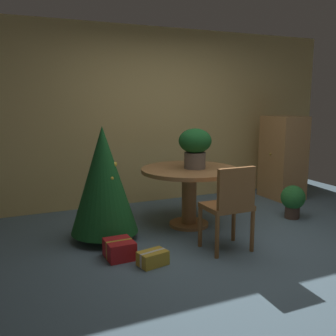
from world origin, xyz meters
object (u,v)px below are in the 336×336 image
(round_dining_table, at_px, (189,182))
(gift_box_gold, at_px, (153,258))
(wooden_chair_near, at_px, (230,203))
(wooden_cabinet, at_px, (283,157))
(flower_vase, at_px, (195,145))
(gift_box_red, at_px, (119,249))
(potted_plant, at_px, (293,200))
(holiday_tree, at_px, (103,180))

(round_dining_table, distance_m, gift_box_gold, 1.34)
(wooden_chair_near, height_order, gift_box_gold, wooden_chair_near)
(round_dining_table, distance_m, wooden_chair_near, 0.91)
(wooden_cabinet, bearing_deg, flower_vase, -161.01)
(gift_box_red, distance_m, potted_plant, 2.51)
(round_dining_table, xyz_separation_m, holiday_tree, (-1.09, -0.04, 0.13))
(round_dining_table, relative_size, wooden_chair_near, 1.31)
(round_dining_table, height_order, gift_box_red, round_dining_table)
(wooden_chair_near, xyz_separation_m, wooden_cabinet, (2.00, 1.55, 0.13))
(holiday_tree, relative_size, potted_plant, 2.91)
(round_dining_table, bearing_deg, wooden_cabinet, 17.78)
(gift_box_gold, bearing_deg, round_dining_table, 46.55)
(flower_vase, xyz_separation_m, holiday_tree, (-1.14, -0.01, -0.33))
(holiday_tree, xyz_separation_m, gift_box_red, (-0.01, -0.57, -0.60))
(round_dining_table, distance_m, flower_vase, 0.46)
(flower_vase, bearing_deg, round_dining_table, 155.19)
(wooden_cabinet, distance_m, potted_plant, 1.18)
(wooden_cabinet, bearing_deg, holiday_tree, -167.60)
(round_dining_table, relative_size, gift_box_gold, 3.90)
(holiday_tree, distance_m, potted_plant, 2.53)
(wooden_chair_near, xyz_separation_m, gift_box_red, (-1.09, 0.30, -0.43))
(flower_vase, bearing_deg, wooden_chair_near, -93.75)
(gift_box_red, xyz_separation_m, wooden_cabinet, (3.09, 1.25, 0.56))
(gift_box_red, bearing_deg, wooden_chair_near, -15.55)
(flower_vase, distance_m, gift_box_red, 1.59)
(flower_vase, height_order, wooden_chair_near, flower_vase)
(round_dining_table, height_order, flower_vase, flower_vase)
(flower_vase, xyz_separation_m, gift_box_red, (-1.15, -0.58, -0.93))
(wooden_chair_near, bearing_deg, gift_box_gold, 179.40)
(round_dining_table, xyz_separation_m, flower_vase, (0.06, -0.03, 0.46))
(flower_vase, distance_m, wooden_cabinet, 2.09)
(round_dining_table, distance_m, gift_box_red, 1.34)
(holiday_tree, distance_m, gift_box_gold, 1.09)
(wooden_chair_near, distance_m, potted_plant, 1.55)
(wooden_chair_near, relative_size, gift_box_gold, 2.97)
(holiday_tree, bearing_deg, wooden_chair_near, -38.86)
(gift_box_gold, bearing_deg, flower_vase, 43.81)
(wooden_chair_near, height_order, gift_box_red, wooden_chair_near)
(wooden_chair_near, distance_m, wooden_cabinet, 2.54)
(gift_box_gold, xyz_separation_m, potted_plant, (2.25, 0.61, 0.18))
(wooden_chair_near, height_order, potted_plant, wooden_chair_near)
(gift_box_gold, xyz_separation_m, gift_box_red, (-0.24, 0.30, 0.02))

